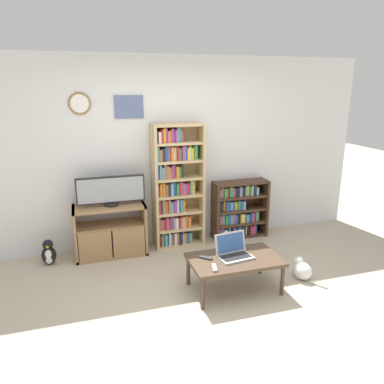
{
  "coord_description": "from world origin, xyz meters",
  "views": [
    {
      "loc": [
        -1.17,
        -3.15,
        2.21
      ],
      "look_at": [
        0.11,
        1.01,
        0.96
      ],
      "focal_mm": 35.0,
      "sensor_mm": 36.0,
      "label": 1
    }
  ],
  "objects_px": {
    "cat": "(301,269)",
    "penguin_figurine": "(49,253)",
    "bookshelf_tall": "(175,187)",
    "coffee_table": "(235,261)",
    "tv_stand": "(111,231)",
    "remote_far_from_laptop": "(214,268)",
    "television": "(111,191)",
    "remote_near_laptop": "(205,258)",
    "bookshelf_short": "(237,210)",
    "laptop": "(233,251)"
  },
  "relations": [
    {
      "from": "tv_stand",
      "to": "laptop",
      "type": "relative_size",
      "value": 2.3
    },
    {
      "from": "tv_stand",
      "to": "remote_near_laptop",
      "type": "bearing_deg",
      "value": -53.34
    },
    {
      "from": "remote_near_laptop",
      "to": "penguin_figurine",
      "type": "bearing_deg",
      "value": -81.15
    },
    {
      "from": "cat",
      "to": "penguin_figurine",
      "type": "xyz_separation_m",
      "value": [
        -2.88,
        1.25,
        0.04
      ]
    },
    {
      "from": "coffee_table",
      "to": "remote_near_laptop",
      "type": "xyz_separation_m",
      "value": [
        -0.31,
        0.09,
        0.05
      ]
    },
    {
      "from": "laptop",
      "to": "remote_far_from_laptop",
      "type": "relative_size",
      "value": 2.45
    },
    {
      "from": "laptop",
      "to": "tv_stand",
      "type": "bearing_deg",
      "value": 126.57
    },
    {
      "from": "remote_near_laptop",
      "to": "cat",
      "type": "height_order",
      "value": "remote_near_laptop"
    },
    {
      "from": "bookshelf_short",
      "to": "penguin_figurine",
      "type": "distance_m",
      "value": 2.68
    },
    {
      "from": "laptop",
      "to": "bookshelf_tall",
      "type": "bearing_deg",
      "value": 95.28
    },
    {
      "from": "television",
      "to": "bookshelf_short",
      "type": "height_order",
      "value": "television"
    },
    {
      "from": "bookshelf_tall",
      "to": "coffee_table",
      "type": "xyz_separation_m",
      "value": [
        0.31,
        -1.4,
        -0.5
      ]
    },
    {
      "from": "laptop",
      "to": "remote_far_from_laptop",
      "type": "height_order",
      "value": "laptop"
    },
    {
      "from": "bookshelf_tall",
      "to": "laptop",
      "type": "distance_m",
      "value": 1.44
    },
    {
      "from": "coffee_table",
      "to": "penguin_figurine",
      "type": "distance_m",
      "value": 2.38
    },
    {
      "from": "tv_stand",
      "to": "remote_near_laptop",
      "type": "distance_m",
      "value": 1.52
    },
    {
      "from": "bookshelf_tall",
      "to": "remote_near_laptop",
      "type": "xyz_separation_m",
      "value": [
        -0.01,
        -1.31,
        -0.46
      ]
    },
    {
      "from": "remote_far_from_laptop",
      "to": "penguin_figurine",
      "type": "distance_m",
      "value": 2.24
    },
    {
      "from": "laptop",
      "to": "cat",
      "type": "bearing_deg",
      "value": -10.7
    },
    {
      "from": "coffee_table",
      "to": "remote_near_laptop",
      "type": "bearing_deg",
      "value": 164.61
    },
    {
      "from": "bookshelf_tall",
      "to": "coffee_table",
      "type": "relative_size",
      "value": 1.73
    },
    {
      "from": "remote_far_from_laptop",
      "to": "cat",
      "type": "relative_size",
      "value": 0.38
    },
    {
      "from": "remote_far_from_laptop",
      "to": "penguin_figurine",
      "type": "xyz_separation_m",
      "value": [
        -1.71,
        1.42,
        -0.24
      ]
    },
    {
      "from": "cat",
      "to": "bookshelf_short",
      "type": "bearing_deg",
      "value": 89.4
    },
    {
      "from": "remote_far_from_laptop",
      "to": "penguin_figurine",
      "type": "height_order",
      "value": "remote_far_from_laptop"
    },
    {
      "from": "coffee_table",
      "to": "cat",
      "type": "distance_m",
      "value": 0.89
    },
    {
      "from": "television",
      "to": "bookshelf_short",
      "type": "distance_m",
      "value": 1.9
    },
    {
      "from": "bookshelf_short",
      "to": "remote_far_from_laptop",
      "type": "xyz_separation_m",
      "value": [
        -0.95,
        -1.57,
        -0.02
      ]
    },
    {
      "from": "laptop",
      "to": "remote_near_laptop",
      "type": "bearing_deg",
      "value": 165.49
    },
    {
      "from": "bookshelf_tall",
      "to": "coffee_table",
      "type": "bearing_deg",
      "value": -77.63
    },
    {
      "from": "bookshelf_tall",
      "to": "remote_far_from_laptop",
      "type": "distance_m",
      "value": 1.62
    },
    {
      "from": "television",
      "to": "remote_far_from_laptop",
      "type": "bearing_deg",
      "value": -58.86
    },
    {
      "from": "bookshelf_tall",
      "to": "coffee_table",
      "type": "height_order",
      "value": "bookshelf_tall"
    },
    {
      "from": "tv_stand",
      "to": "penguin_figurine",
      "type": "xyz_separation_m",
      "value": [
        -0.79,
        -0.05,
        -0.2
      ]
    },
    {
      "from": "laptop",
      "to": "penguin_figurine",
      "type": "xyz_separation_m",
      "value": [
        -2.01,
        1.21,
        -0.29
      ]
    },
    {
      "from": "bookshelf_tall",
      "to": "bookshelf_short",
      "type": "bearing_deg",
      "value": 0.91
    },
    {
      "from": "penguin_figurine",
      "to": "cat",
      "type": "bearing_deg",
      "value": -23.55
    },
    {
      "from": "television",
      "to": "cat",
      "type": "bearing_deg",
      "value": -32.52
    },
    {
      "from": "bookshelf_tall",
      "to": "cat",
      "type": "relative_size",
      "value": 3.93
    },
    {
      "from": "coffee_table",
      "to": "penguin_figurine",
      "type": "relative_size",
      "value": 2.97
    },
    {
      "from": "bookshelf_tall",
      "to": "television",
      "type": "bearing_deg",
      "value": -174.28
    },
    {
      "from": "coffee_table",
      "to": "penguin_figurine",
      "type": "height_order",
      "value": "coffee_table"
    },
    {
      "from": "television",
      "to": "remote_near_laptop",
      "type": "xyz_separation_m",
      "value": [
        0.87,
        -1.22,
        -0.5
      ]
    },
    {
      "from": "coffee_table",
      "to": "penguin_figurine",
      "type": "bearing_deg",
      "value": 148.06
    },
    {
      "from": "tv_stand",
      "to": "laptop",
      "type": "bearing_deg",
      "value": -45.84
    },
    {
      "from": "tv_stand",
      "to": "remote_far_from_laptop",
      "type": "relative_size",
      "value": 5.62
    },
    {
      "from": "bookshelf_short",
      "to": "remote_near_laptop",
      "type": "distance_m",
      "value": 1.64
    },
    {
      "from": "tv_stand",
      "to": "laptop",
      "type": "xyz_separation_m",
      "value": [
        1.22,
        -1.26,
        0.1
      ]
    },
    {
      "from": "bookshelf_short",
      "to": "penguin_figurine",
      "type": "height_order",
      "value": "bookshelf_short"
    },
    {
      "from": "tv_stand",
      "to": "bookshelf_short",
      "type": "bearing_deg",
      "value": 3.2
    }
  ]
}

